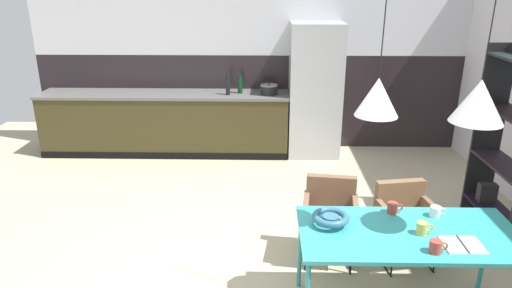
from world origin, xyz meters
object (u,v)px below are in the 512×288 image
object	(u,v)px
armchair_facing_counter	(405,211)
mug_white_ceramic	(436,247)
bottle_wine_green	(240,85)
fruit_bowl	(331,218)
mug_glass_clear	(436,212)
armchair_corner_seat	(330,207)
dining_table	(409,238)
refrigerator_column	(315,91)
mug_short_terracotta	(422,228)
open_shelf_unit	(511,148)
pendant_lamp_over_table_near	(377,97)
pendant_lamp_over_table_far	(479,101)
open_book	(463,245)
cooking_pot	(269,89)
mug_wide_latte	(393,208)
bottle_oil_tall	(228,85)

from	to	relation	value
armchair_facing_counter	mug_white_ceramic	bearing A→B (deg)	73.43
bottle_wine_green	armchair_facing_counter	bearing A→B (deg)	-59.29
fruit_bowl	mug_glass_clear	xyz separation A→B (m)	(0.83, 0.14, -0.02)
armchair_facing_counter	fruit_bowl	xyz separation A→B (m)	(-0.78, -0.69, 0.31)
bottle_wine_green	armchair_corner_seat	bearing A→B (deg)	-70.44
fruit_bowl	dining_table	bearing A→B (deg)	-9.32
mug_glass_clear	dining_table	bearing A→B (deg)	-138.15
dining_table	refrigerator_column	bearing A→B (deg)	95.64
armchair_corner_seat	bottle_wine_green	size ratio (longest dim) A/B	2.67
armchair_facing_counter	refrigerator_column	bearing A→B (deg)	-88.32
dining_table	mug_short_terracotta	size ratio (longest dim) A/B	13.15
dining_table	fruit_bowl	distance (m)	0.58
armchair_corner_seat	mug_glass_clear	size ratio (longest dim) A/B	6.17
open_shelf_unit	pendant_lamp_over_table_near	world-z (taller)	pendant_lamp_over_table_near
dining_table	bottle_wine_green	bearing A→B (deg)	111.89
mug_short_terracotta	fruit_bowl	bearing A→B (deg)	169.50
armchair_corner_seat	pendant_lamp_over_table_far	distance (m)	1.67
refrigerator_column	armchair_facing_counter	xyz separation A→B (m)	(0.56, -2.74, -0.47)
open_book	mug_glass_clear	world-z (taller)	mug_glass_clear
dining_table	cooking_pot	world-z (taller)	cooking_pot
open_book	open_shelf_unit	size ratio (longest dim) A/B	0.14
fruit_bowl	open_shelf_unit	xyz separation A→B (m)	(1.83, 1.10, 0.16)
open_book	mug_wide_latte	bearing A→B (deg)	128.06
pendant_lamp_over_table_near	bottle_wine_green	bearing A→B (deg)	107.39
pendant_lamp_over_table_near	mug_short_terracotta	bearing A→B (deg)	-5.51
fruit_bowl	open_book	size ratio (longest dim) A/B	1.05
refrigerator_column	pendant_lamp_over_table_near	distance (m)	3.60
dining_table	bottle_oil_tall	xyz separation A→B (m)	(-1.59, 3.44, 0.36)
mug_short_terracotta	armchair_corner_seat	bearing A→B (deg)	122.39
dining_table	pendant_lamp_over_table_near	distance (m)	1.09
armchair_corner_seat	fruit_bowl	size ratio (longest dim) A/B	2.75
mug_glass_clear	cooking_pot	world-z (taller)	cooking_pot
mug_short_terracotta	pendant_lamp_over_table_far	world-z (taller)	pendant_lamp_over_table_far
armchair_corner_seat	pendant_lamp_over_table_near	bearing A→B (deg)	106.82
mug_wide_latte	fruit_bowl	bearing A→B (deg)	-159.13
pendant_lamp_over_table_near	pendant_lamp_over_table_far	bearing A→B (deg)	-4.09
mug_white_ceramic	pendant_lamp_over_table_far	bearing A→B (deg)	45.28
mug_glass_clear	pendant_lamp_over_table_far	distance (m)	0.98
bottle_wine_green	open_shelf_unit	size ratio (longest dim) A/B	0.15
mug_glass_clear	pendant_lamp_over_table_near	distance (m)	1.14
mug_short_terracotta	bottle_oil_tall	size ratio (longest dim) A/B	0.37
fruit_bowl	pendant_lamp_over_table_near	xyz separation A→B (m)	(0.24, -0.08, 0.94)
bottle_wine_green	open_shelf_unit	world-z (taller)	open_shelf_unit
cooking_pot	open_shelf_unit	bearing A→B (deg)	-45.19
armchair_corner_seat	armchair_facing_counter	distance (m)	0.67
mug_white_ceramic	mug_glass_clear	distance (m)	0.53
dining_table	bottle_wine_green	distance (m)	3.84
dining_table	pendant_lamp_over_table_far	size ratio (longest dim) A/B	1.34
dining_table	cooking_pot	xyz separation A→B (m)	(-1.01, 3.49, 0.29)
fruit_bowl	bottle_wine_green	distance (m)	3.57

